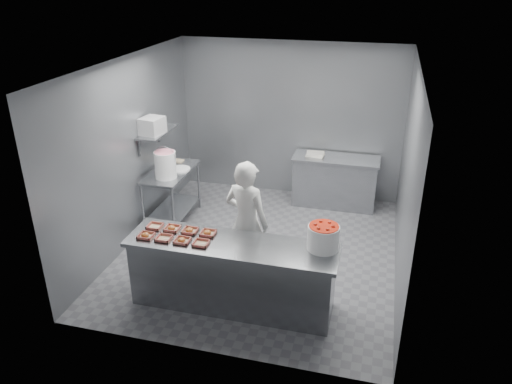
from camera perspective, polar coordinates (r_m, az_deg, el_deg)
floor at (r=7.63m, az=0.36°, el=-6.71°), size 4.50×4.50×0.00m
ceiling at (r=6.62m, az=0.43°, el=14.47°), size 4.50×4.50×0.00m
wall_back at (r=9.08m, az=3.93°, el=8.16°), size 4.00×0.04×2.80m
wall_left at (r=7.71m, az=-14.21°, el=4.41°), size 0.04×4.50×2.80m
wall_right at (r=6.83m, az=16.88°, el=1.43°), size 0.04×4.50×2.80m
service_counter at (r=6.29m, az=-2.71°, el=-9.37°), size 2.60×0.70×0.90m
prep_table at (r=8.35m, az=-9.62°, el=0.44°), size 0.60×1.20×0.90m
back_counter at (r=8.96m, az=8.98°, el=1.23°), size 1.50×0.60×0.90m
wall_shelf at (r=8.09m, az=-11.21°, el=6.76°), size 0.35×0.90×0.03m
tray_0 at (r=6.31m, az=-12.49°, el=-4.87°), size 0.19×0.18×0.06m
tray_1 at (r=6.21m, az=-10.47°, el=-5.20°), size 0.19×0.18×0.04m
tray_2 at (r=6.12m, az=-8.45°, el=-5.49°), size 0.19×0.18×0.06m
tray_3 at (r=6.04m, az=-6.30°, el=-5.84°), size 0.19×0.18×0.04m
tray_4 at (r=6.51m, az=-11.48°, el=-3.84°), size 0.19×0.18×0.04m
tray_5 at (r=6.41m, az=-9.57°, el=-4.10°), size 0.19×0.18×0.06m
tray_6 at (r=6.33m, az=-7.57°, el=-4.39°), size 0.19×0.18×0.06m
tray_7 at (r=6.25m, az=-5.52°, el=-4.67°), size 0.19×0.18×0.06m
worker at (r=6.58m, az=-1.06°, el=-3.51°), size 0.72×0.57×1.73m
strawberry_tub at (r=5.91m, az=7.71°, el=-5.07°), size 0.37×0.37×0.31m
glaze_bucket at (r=7.91m, az=-10.33°, el=3.15°), size 0.35×0.34×0.52m
bucket_lid at (r=8.25m, az=-8.65°, el=2.61°), size 0.38×0.38×0.03m
rag at (r=8.62m, az=-8.85°, el=3.56°), size 0.17×0.15×0.02m
appliance at (r=7.91m, az=-11.77°, el=7.42°), size 0.36×0.39×0.26m
paper_stack at (r=8.82m, az=6.80°, el=4.32°), size 0.32×0.24×0.06m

